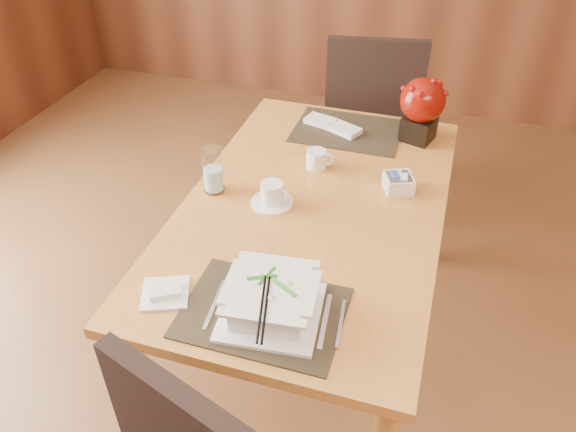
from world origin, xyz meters
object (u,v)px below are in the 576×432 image
(far_chair, at_px, (371,117))
(creamer_jug, at_px, (316,159))
(bread_plate, at_px, (165,293))
(coffee_cup, at_px, (272,195))
(soup_setting, at_px, (271,301))
(berry_decor, at_px, (422,106))
(water_glass, at_px, (213,170))
(sugar_caddy, at_px, (398,183))
(dining_table, at_px, (313,225))

(far_chair, bearing_deg, creamer_jug, 74.50)
(bread_plate, bearing_deg, coffee_cup, 73.54)
(soup_setting, distance_m, bread_plate, 0.32)
(coffee_cup, relative_size, berry_decor, 0.56)
(water_glass, distance_m, far_chair, 1.17)
(creamer_jug, xyz_separation_m, far_chair, (0.08, 0.80, -0.20))
(creamer_jug, relative_size, berry_decor, 0.37)
(water_glass, bearing_deg, bread_plate, -82.02)
(creamer_jug, relative_size, sugar_caddy, 1.01)
(dining_table, distance_m, bread_plate, 0.65)
(dining_table, relative_size, far_chair, 1.45)
(soup_setting, relative_size, water_glass, 1.72)
(coffee_cup, bearing_deg, berry_decor, 54.92)
(dining_table, relative_size, creamer_jug, 15.02)
(soup_setting, bearing_deg, far_chair, 84.06)
(berry_decor, relative_size, bread_plate, 2.00)
(soup_setting, xyz_separation_m, far_chair, (0.00, 1.59, -0.22))
(water_glass, height_order, bread_plate, water_glass)
(creamer_jug, height_order, far_chair, far_chair)
(far_chair, bearing_deg, coffee_cup, 71.50)
(coffee_cup, distance_m, berry_decor, 0.76)
(creamer_jug, xyz_separation_m, berry_decor, (0.35, 0.34, 0.12))
(water_glass, height_order, berry_decor, berry_decor)
(water_glass, xyz_separation_m, creamer_jug, (0.31, 0.26, -0.05))
(dining_table, height_order, sugar_caddy, sugar_caddy)
(bread_plate, distance_m, far_chair, 1.64)
(berry_decor, relative_size, far_chair, 0.26)
(berry_decor, distance_m, bread_plate, 1.29)
(bread_plate, bearing_deg, berry_decor, 62.68)
(dining_table, distance_m, far_chair, 1.04)
(dining_table, xyz_separation_m, creamer_jug, (-0.06, 0.23, 0.13))
(soup_setting, xyz_separation_m, water_glass, (-0.39, 0.52, 0.03))
(creamer_jug, xyz_separation_m, sugar_caddy, (0.33, -0.06, -0.01))
(bread_plate, bearing_deg, soup_setting, 3.08)
(coffee_cup, relative_size, sugar_caddy, 1.52)
(coffee_cup, bearing_deg, bread_plate, -106.46)
(soup_setting, bearing_deg, berry_decor, 70.64)
(coffee_cup, distance_m, water_glass, 0.23)
(coffee_cup, relative_size, bread_plate, 1.12)
(sugar_caddy, distance_m, berry_decor, 0.42)
(soup_setting, distance_m, berry_decor, 1.16)
(water_glass, height_order, sugar_caddy, water_glass)
(water_glass, distance_m, sugar_caddy, 0.67)
(dining_table, bearing_deg, creamer_jug, 103.33)
(bread_plate, bearing_deg, dining_table, 62.47)
(creamer_jug, height_order, bread_plate, creamer_jug)
(bread_plate, bearing_deg, creamer_jug, 73.34)
(dining_table, height_order, bread_plate, bread_plate)
(water_glass, xyz_separation_m, berry_decor, (0.66, 0.60, 0.07))
(soup_setting, xyz_separation_m, creamer_jug, (-0.08, 0.78, -0.02))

